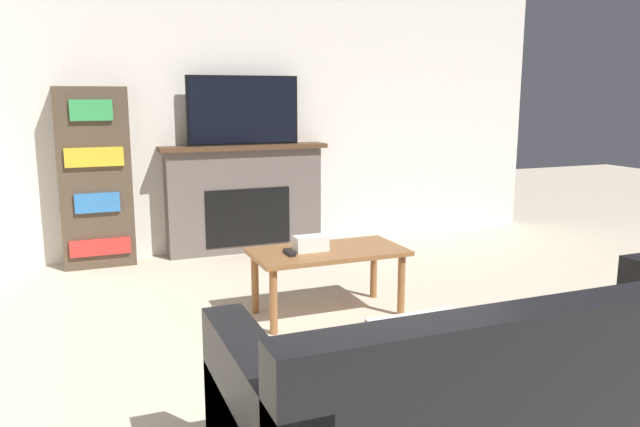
# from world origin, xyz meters

# --- Properties ---
(wall_back) EXTENTS (6.17, 0.06, 2.70)m
(wall_back) POSITION_xyz_m (0.00, 4.75, 1.35)
(wall_back) COLOR silver
(wall_back) RESTS_ON ground_plane
(fireplace) EXTENTS (1.56, 0.28, 1.01)m
(fireplace) POSITION_xyz_m (-0.14, 4.61, 0.51)
(fireplace) COLOR #605651
(fireplace) RESTS_ON ground_plane
(tv) EXTENTS (1.04, 0.03, 0.63)m
(tv) POSITION_xyz_m (-0.14, 4.59, 1.32)
(tv) COLOR black
(tv) RESTS_ON fireplace
(couch) EXTENTS (2.35, 0.96, 0.82)m
(couch) POSITION_xyz_m (-0.04, 0.80, 0.28)
(couch) COLOR black
(couch) RESTS_ON ground_plane
(coffee_table) EXTENTS (1.02, 0.53, 0.45)m
(coffee_table) POSITION_xyz_m (-0.09, 2.70, 0.39)
(coffee_table) COLOR brown
(coffee_table) RESTS_ON ground_plane
(tissue_box) EXTENTS (0.22, 0.12, 0.10)m
(tissue_box) POSITION_xyz_m (-0.21, 2.71, 0.50)
(tissue_box) COLOR white
(tissue_box) RESTS_ON coffee_table
(remote_control) EXTENTS (0.04, 0.15, 0.02)m
(remote_control) POSITION_xyz_m (-0.37, 2.68, 0.46)
(remote_control) COLOR black
(remote_control) RESTS_ON coffee_table
(bookshelf) EXTENTS (0.59, 0.29, 1.53)m
(bookshelf) POSITION_xyz_m (-1.46, 4.59, 0.77)
(bookshelf) COLOR #4C3D2D
(bookshelf) RESTS_ON ground_plane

